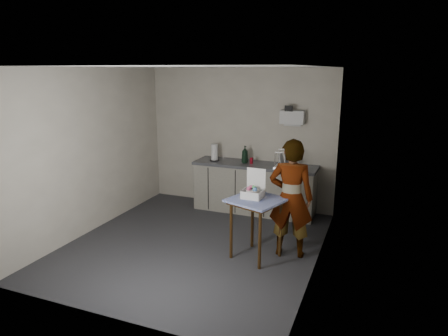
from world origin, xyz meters
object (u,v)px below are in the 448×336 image
at_px(side_table, 256,207).
at_px(soap_bottle, 245,154).
at_px(dark_bottle, 245,156).
at_px(dish_rack, 287,164).
at_px(paper_towel, 215,153).
at_px(soda_can, 251,161).
at_px(bakery_box, 253,191).
at_px(standing_man, 291,198).
at_px(kitchen_counter, 254,189).

distance_m(side_table, soap_bottle, 1.95).
relative_size(dark_bottle, dish_rack, 0.55).
bearing_deg(paper_towel, dish_rack, -0.71).
distance_m(soda_can, bakery_box, 1.80).
relative_size(standing_man, paper_towel, 5.33).
height_order(side_table, standing_man, standing_man).
height_order(kitchen_counter, soap_bottle, soap_bottle).
bearing_deg(paper_towel, side_table, -52.01).
xyz_separation_m(soap_bottle, dish_rack, (0.79, -0.05, -0.09)).
xyz_separation_m(side_table, dark_bottle, (-0.80, 1.86, 0.28)).
distance_m(standing_man, soap_bottle, 1.93).
relative_size(kitchen_counter, soap_bottle, 7.10).
bearing_deg(dark_bottle, kitchen_counter, -21.54).
bearing_deg(dish_rack, bakery_box, -92.90).
bearing_deg(kitchen_counter, soda_can, -164.89).
bearing_deg(paper_towel, soda_can, 1.93).
bearing_deg(standing_man, soda_can, -61.03).
bearing_deg(paper_towel, bakery_box, -52.57).
height_order(standing_man, bakery_box, standing_man).
bearing_deg(kitchen_counter, dish_rack, -5.53).
height_order(side_table, bakery_box, bakery_box).
bearing_deg(dark_bottle, standing_man, -52.77).
relative_size(paper_towel, dish_rack, 0.76).
relative_size(side_table, standing_man, 0.51).
relative_size(kitchen_counter, side_table, 2.61).
distance_m(kitchen_counter, side_table, 1.90).
distance_m(soap_bottle, dish_rack, 0.79).
bearing_deg(kitchen_counter, side_table, -71.92).
xyz_separation_m(side_table, dish_rack, (0.02, 1.72, 0.23)).
xyz_separation_m(soda_can, dark_bottle, (-0.16, 0.10, 0.06)).
bearing_deg(dark_bottle, bakery_box, -67.93).
xyz_separation_m(soap_bottle, paper_towel, (-0.58, -0.03, -0.01)).
relative_size(soda_can, dish_rack, 0.26).
bearing_deg(dish_rack, soap_bottle, 176.38).
xyz_separation_m(side_table, standing_man, (0.41, 0.26, 0.09)).
relative_size(kitchen_counter, dish_rack, 5.41).
xyz_separation_m(kitchen_counter, soda_can, (-0.06, -0.02, 0.54)).
height_order(dark_bottle, dish_rack, dish_rack).
xyz_separation_m(kitchen_counter, bakery_box, (0.51, -1.72, 0.52)).
bearing_deg(soap_bottle, dish_rack, -3.62).
bearing_deg(soda_can, standing_man, -54.80).
bearing_deg(kitchen_counter, bakery_box, -73.47).
height_order(kitchen_counter, paper_towel, paper_towel).
relative_size(side_table, soap_bottle, 2.72).
bearing_deg(side_table, dish_rack, 108.71).
xyz_separation_m(soda_can, dish_rack, (0.66, -0.04, 0.01)).
xyz_separation_m(side_table, paper_towel, (-1.36, 1.73, 0.31)).
distance_m(standing_man, soda_can, 1.84).
height_order(soap_bottle, bakery_box, bakery_box).
height_order(standing_man, soda_can, standing_man).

